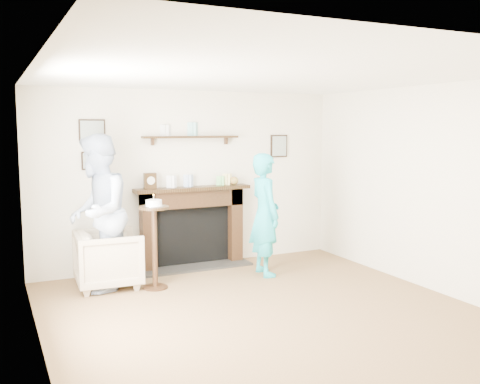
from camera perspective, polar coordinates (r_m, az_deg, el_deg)
name	(u,v)px	position (r m, az deg, el deg)	size (l,w,h in m)	color
ground	(274,320)	(5.72, 3.66, -13.43)	(5.00, 5.00, 0.00)	brown
room_shell	(245,160)	(5.98, 0.55, 3.45)	(4.54, 5.02, 2.52)	silver
armchair	(109,287)	(6.99, -13.77, -9.78)	(0.76, 0.79, 0.71)	tan
man	(100,290)	(6.90, -14.70, -10.04)	(0.93, 0.72, 1.91)	silver
woman	(264,274)	(7.35, 2.63, -8.75)	(0.60, 0.39, 1.65)	#21BBBB
pedestal_table	(154,231)	(6.65, -9.13, -4.09)	(0.37, 0.37, 1.18)	black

